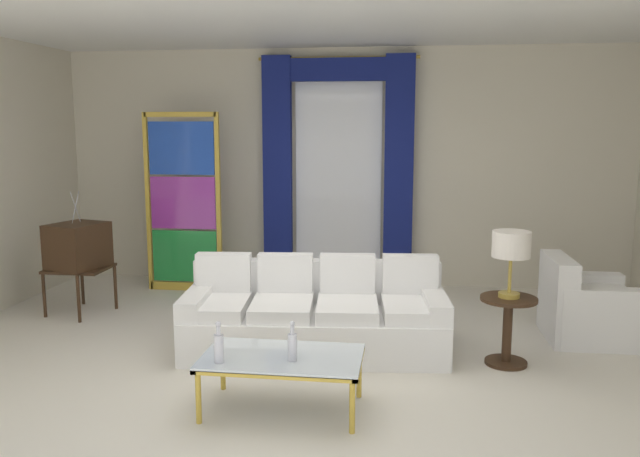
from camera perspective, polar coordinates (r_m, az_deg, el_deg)
The scene contains 14 objects.
ground_plane at distance 5.69m, azimuth -1.43°, elevation -11.94°, with size 16.00×16.00×0.00m, color silver.
wall_rear at distance 8.36m, azimuth 1.94°, elevation 5.37°, with size 8.00×0.12×3.00m, color beige.
ceiling_slab at distance 6.18m, azimuth -0.28°, elevation 18.20°, with size 8.00×7.60×0.04m, color white.
curtained_window at distance 8.19m, azimuth 1.57°, elevation 6.98°, with size 2.00×0.17×2.70m.
couch_white_long at distance 5.97m, azimuth -0.40°, elevation -7.83°, with size 2.41×1.13×0.86m.
coffee_table at distance 4.74m, azimuth -3.35°, elevation -11.52°, with size 1.14×0.67×0.41m.
bottle_blue_decanter at distance 4.59m, azimuth -2.45°, elevation -10.22°, with size 0.06×0.06×0.29m.
bottle_crystal_tall at distance 4.61m, azimuth -8.91°, elevation -10.21°, with size 0.07×0.07×0.30m.
vintage_tv at distance 7.49m, azimuth -20.57°, elevation -1.60°, with size 0.65×0.70×1.35m.
armchair_white at distance 6.75m, azimuth 22.23°, elevation -6.66°, with size 0.83×0.83×0.80m.
stained_glass_divider at distance 8.11m, azimuth -11.97°, elevation 1.93°, with size 0.95×0.05×2.20m.
peacock_figurine at distance 7.72m, azimuth -9.58°, elevation -4.70°, with size 0.44×0.60×0.50m.
round_side_table at distance 5.82m, azimuth 16.20°, elevation -8.12°, with size 0.48×0.48×0.59m.
table_lamp_brass at distance 5.66m, azimuth 16.50°, elevation -1.60°, with size 0.32×0.32×0.57m.
Camera 1 is at (0.87, -5.24, 2.04)m, focal length 36.31 mm.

